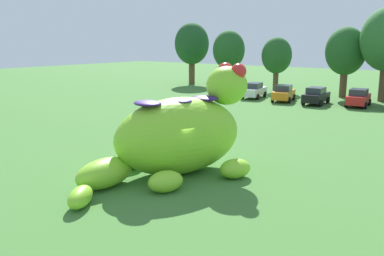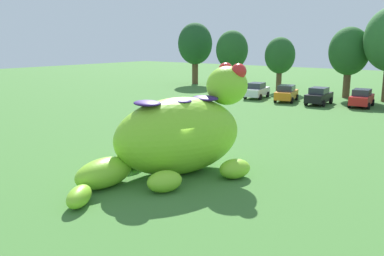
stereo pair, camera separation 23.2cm
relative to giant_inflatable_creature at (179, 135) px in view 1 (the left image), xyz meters
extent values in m
plane|color=#427533|center=(0.14, 0.04, -1.89)|extent=(160.00, 160.00, 0.00)
ellipsoid|color=#8CD12D|center=(-0.01, 0.02, -0.06)|extent=(5.35, 7.26, 3.67)
ellipsoid|color=#8CD12D|center=(0.97, 2.61, 2.17)|extent=(2.56, 2.68, 1.94)
sphere|color=red|center=(0.57, 3.07, 2.90)|extent=(0.77, 0.77, 0.77)
sphere|color=red|center=(1.57, 2.70, 2.90)|extent=(0.77, 0.77, 0.77)
ellipsoid|color=navy|center=(0.51, 1.39, 1.63)|extent=(1.79, 1.62, 0.24)
ellipsoid|color=navy|center=(-0.01, 0.02, 1.63)|extent=(1.79, 1.62, 0.24)
ellipsoid|color=navy|center=(-0.58, -1.51, 1.63)|extent=(1.79, 1.62, 0.24)
ellipsoid|color=#8CD12D|center=(-1.29, 2.42, -1.44)|extent=(1.60, 1.86, 0.90)
ellipsoid|color=#8CD12D|center=(2.53, 0.98, -1.44)|extent=(1.60, 1.86, 0.90)
ellipsoid|color=#8CD12D|center=(-2.40, -1.00, -1.44)|extent=(1.60, 1.86, 0.90)
ellipsoid|color=#8CD12D|center=(1.11, -2.32, -1.44)|extent=(1.60, 1.86, 0.90)
ellipsoid|color=#8CD12D|center=(-1.33, -3.49, -1.25)|extent=(1.50, 2.95, 1.28)
ellipsoid|color=#8CD12D|center=(-0.43, -5.52, -1.50)|extent=(1.54, 1.85, 0.79)
cube|color=white|center=(-9.97, 25.62, -1.17)|extent=(2.35, 4.32, 0.80)
cube|color=#2D333D|center=(-9.94, 25.47, -0.47)|extent=(1.80, 2.19, 0.60)
cylinder|color=black|center=(-11.02, 26.73, -1.57)|extent=(0.34, 0.67, 0.64)
cylinder|color=black|center=(-9.34, 27.01, -1.57)|extent=(0.34, 0.67, 0.64)
cylinder|color=black|center=(-10.60, 24.23, -1.57)|extent=(0.34, 0.67, 0.64)
cylinder|color=black|center=(-8.92, 24.51, -1.57)|extent=(0.34, 0.67, 0.64)
cube|color=orange|center=(-6.28, 25.32, -1.17)|extent=(2.57, 4.38, 0.80)
cube|color=#2D333D|center=(-6.25, 25.17, -0.47)|extent=(1.90, 2.25, 0.60)
cylinder|color=black|center=(-7.40, 26.37, -1.57)|extent=(0.38, 0.68, 0.64)
cylinder|color=black|center=(-5.74, 26.75, -1.57)|extent=(0.38, 0.68, 0.64)
cylinder|color=black|center=(-6.83, 23.89, -1.57)|extent=(0.38, 0.68, 0.64)
cylinder|color=black|center=(-5.17, 24.27, -1.57)|extent=(0.38, 0.68, 0.64)
cube|color=black|center=(-2.77, 25.29, -1.17)|extent=(1.96, 4.20, 0.80)
cube|color=#2D333D|center=(-2.76, 25.14, -0.47)|extent=(1.62, 2.06, 0.60)
cylinder|color=black|center=(-3.70, 26.51, -1.57)|extent=(0.28, 0.65, 0.64)
cylinder|color=black|center=(-2.00, 26.62, -1.57)|extent=(0.28, 0.65, 0.64)
cylinder|color=black|center=(-3.53, 23.97, -1.57)|extent=(0.28, 0.65, 0.64)
cylinder|color=black|center=(-1.84, 24.08, -1.57)|extent=(0.28, 0.65, 0.64)
cube|color=red|center=(1.02, 26.40, -1.17)|extent=(2.14, 4.26, 0.80)
cube|color=#2D333D|center=(1.03, 26.25, -0.47)|extent=(1.70, 2.12, 0.60)
cylinder|color=black|center=(0.03, 27.57, -1.57)|extent=(0.31, 0.66, 0.64)
cylinder|color=black|center=(1.72, 27.76, -1.57)|extent=(0.31, 0.66, 0.64)
cylinder|color=black|center=(0.31, 25.04, -1.57)|extent=(0.31, 0.66, 0.64)
cylinder|color=black|center=(2.00, 25.23, -1.57)|extent=(0.31, 0.66, 0.64)
cylinder|color=brown|center=(-24.78, 33.73, -0.34)|extent=(0.89, 0.89, 3.11)
ellipsoid|color=#1E4C23|center=(-24.78, 33.73, 3.95)|extent=(4.97, 4.97, 5.96)
cylinder|color=brown|center=(-18.00, 33.04, -0.55)|extent=(0.77, 0.77, 2.69)
ellipsoid|color=#235623|center=(-18.00, 33.04, 3.16)|extent=(4.30, 4.30, 5.16)
cylinder|color=brown|center=(-11.20, 33.53, -0.71)|extent=(0.68, 0.68, 2.37)
ellipsoid|color=#235623|center=(-11.20, 33.53, 2.55)|extent=(3.78, 3.78, 4.54)
cylinder|color=brown|center=(-2.26, 32.08, -0.53)|extent=(0.78, 0.78, 2.73)
ellipsoid|color=#235623|center=(-2.26, 32.08, 3.24)|extent=(4.37, 4.37, 5.25)
cylinder|color=brown|center=(2.10, 31.44, -0.19)|extent=(0.97, 0.97, 3.41)
camera|label=1|loc=(11.91, -14.74, 4.36)|focal=38.38mm
camera|label=2|loc=(12.09, -14.60, 4.36)|focal=38.38mm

